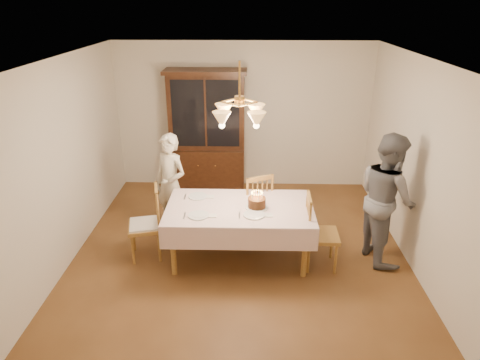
{
  "coord_description": "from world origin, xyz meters",
  "views": [
    {
      "loc": [
        0.13,
        -4.95,
        3.26
      ],
      "look_at": [
        0.0,
        0.2,
        1.05
      ],
      "focal_mm": 32.0,
      "sensor_mm": 36.0,
      "label": 1
    }
  ],
  "objects_px": {
    "chair_far_side": "(254,207)",
    "birthday_cake": "(257,203)",
    "dining_table": "(240,212)",
    "china_hutch": "(207,134)",
    "elderly_woman": "(171,184)"
  },
  "relations": [
    {
      "from": "dining_table",
      "to": "elderly_woman",
      "type": "distance_m",
      "value": 1.25
    },
    {
      "from": "elderly_woman",
      "to": "dining_table",
      "type": "bearing_deg",
      "value": -2.1
    },
    {
      "from": "china_hutch",
      "to": "birthday_cake",
      "type": "height_order",
      "value": "china_hutch"
    },
    {
      "from": "chair_far_side",
      "to": "birthday_cake",
      "type": "height_order",
      "value": "chair_far_side"
    },
    {
      "from": "dining_table",
      "to": "birthday_cake",
      "type": "bearing_deg",
      "value": -5.53
    },
    {
      "from": "birthday_cake",
      "to": "elderly_woman",
      "type": "bearing_deg",
      "value": 149.49
    },
    {
      "from": "china_hutch",
      "to": "birthday_cake",
      "type": "bearing_deg",
      "value": -69.51
    },
    {
      "from": "dining_table",
      "to": "birthday_cake",
      "type": "height_order",
      "value": "birthday_cake"
    },
    {
      "from": "china_hutch",
      "to": "elderly_woman",
      "type": "bearing_deg",
      "value": -104.32
    },
    {
      "from": "china_hutch",
      "to": "chair_far_side",
      "type": "bearing_deg",
      "value": -63.35
    },
    {
      "from": "china_hutch",
      "to": "birthday_cake",
      "type": "xyz_separation_m",
      "value": [
        0.85,
        -2.28,
        -0.22
      ]
    },
    {
      "from": "dining_table",
      "to": "birthday_cake",
      "type": "xyz_separation_m",
      "value": [
        0.22,
        -0.02,
        0.14
      ]
    },
    {
      "from": "china_hutch",
      "to": "elderly_woman",
      "type": "distance_m",
      "value": 1.62
    },
    {
      "from": "dining_table",
      "to": "chair_far_side",
      "type": "bearing_deg",
      "value": 72.02
    },
    {
      "from": "chair_far_side",
      "to": "birthday_cake",
      "type": "distance_m",
      "value": 0.74
    }
  ]
}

